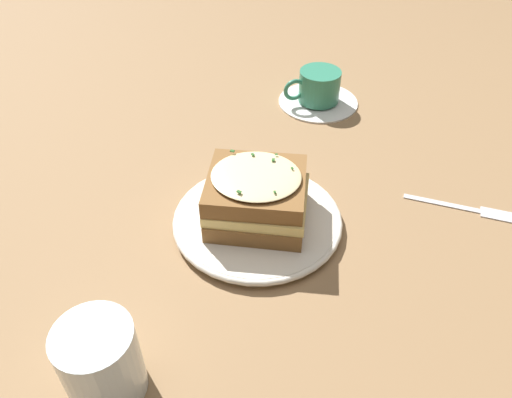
{
  "coord_description": "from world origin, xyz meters",
  "views": [
    {
      "loc": [
        -0.39,
        0.34,
        0.49
      ],
      "look_at": [
        0.0,
        0.02,
        0.05
      ],
      "focal_mm": 35.0,
      "sensor_mm": 36.0,
      "label": 1
    }
  ],
  "objects_px": {
    "dinner_plate": "(256,219)",
    "sandwich": "(256,196)",
    "water_glass": "(101,362)",
    "fork": "(481,211)",
    "teacup_with_saucer": "(318,90)"
  },
  "relations": [
    {
      "from": "dinner_plate",
      "to": "fork",
      "type": "height_order",
      "value": "dinner_plate"
    },
    {
      "from": "water_glass",
      "to": "fork",
      "type": "height_order",
      "value": "water_glass"
    },
    {
      "from": "dinner_plate",
      "to": "sandwich",
      "type": "distance_m",
      "value": 0.04
    },
    {
      "from": "water_glass",
      "to": "sandwich",
      "type": "bearing_deg",
      "value": -70.26
    },
    {
      "from": "teacup_with_saucer",
      "to": "water_glass",
      "type": "height_order",
      "value": "water_glass"
    },
    {
      "from": "sandwich",
      "to": "water_glass",
      "type": "relative_size",
      "value": 1.9
    },
    {
      "from": "dinner_plate",
      "to": "teacup_with_saucer",
      "type": "xyz_separation_m",
      "value": [
        0.19,
        -0.3,
        0.02
      ]
    },
    {
      "from": "sandwich",
      "to": "dinner_plate",
      "type": "bearing_deg",
      "value": 139.99
    },
    {
      "from": "teacup_with_saucer",
      "to": "water_glass",
      "type": "distance_m",
      "value": 0.63
    },
    {
      "from": "dinner_plate",
      "to": "fork",
      "type": "bearing_deg",
      "value": -124.33
    },
    {
      "from": "dinner_plate",
      "to": "fork",
      "type": "distance_m",
      "value": 0.32
    },
    {
      "from": "water_glass",
      "to": "fork",
      "type": "relative_size",
      "value": 0.6
    },
    {
      "from": "dinner_plate",
      "to": "water_glass",
      "type": "height_order",
      "value": "water_glass"
    },
    {
      "from": "dinner_plate",
      "to": "fork",
      "type": "xyz_separation_m",
      "value": [
        -0.18,
        -0.27,
        -0.01
      ]
    },
    {
      "from": "sandwich",
      "to": "fork",
      "type": "bearing_deg",
      "value": -124.54
    }
  ]
}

